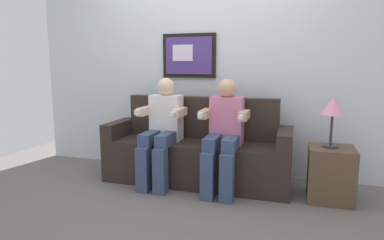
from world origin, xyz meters
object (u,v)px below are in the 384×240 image
person_on_right (224,131)px  couch (197,153)px  side_table_right (331,174)px  person_on_left (162,127)px  table_lamp (333,108)px

person_on_right → couch: bearing=152.9°
person_on_right → side_table_right: 1.06m
person_on_left → couch: bearing=27.1°
person_on_right → person_on_left: bearing=180.0°
person_on_left → person_on_right: 0.66m
table_lamp → couch: bearing=175.5°
person_on_left → person_on_right: same height
person_on_left → person_on_right: bearing=0.0°
person_on_right → side_table_right: size_ratio=2.22×
couch → side_table_right: couch is taller
person_on_right → table_lamp: (0.98, 0.06, 0.25)m
couch → person_on_left: size_ratio=1.75×
couch → table_lamp: table_lamp is taller
person_on_left → table_lamp: (1.63, 0.06, 0.25)m
couch → person_on_left: bearing=-152.9°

